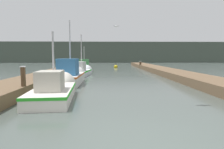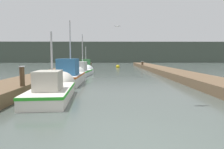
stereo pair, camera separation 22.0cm
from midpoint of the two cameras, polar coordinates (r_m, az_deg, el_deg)
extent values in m
plane|color=#47514C|center=(4.40, 6.80, -19.23)|extent=(200.00, 200.00, 0.00)
cube|color=brown|center=(20.57, -14.81, 0.78)|extent=(2.27, 40.00, 0.52)
cube|color=brown|center=(20.87, 14.92, 0.84)|extent=(2.27, 40.00, 0.52)
cube|color=#424C42|center=(63.05, -1.01, 6.26)|extent=(120.00, 16.00, 5.74)
cube|color=silver|center=(8.65, -17.22, -5.42)|extent=(1.83, 3.83, 0.50)
cube|color=green|center=(8.62, -17.25, -4.18)|extent=(1.86, 3.86, 0.10)
cone|color=silver|center=(10.92, -14.88, -3.16)|extent=(1.53, 1.07, 1.46)
cube|color=#B2AD9E|center=(8.11, -17.96, -1.67)|extent=(1.03, 1.33, 0.75)
cylinder|color=#B2B2B7|center=(8.78, -17.12, 4.07)|extent=(0.08, 0.08, 2.34)
cube|color=silver|center=(13.32, -12.44, -1.29)|extent=(1.47, 3.86, 0.64)
cube|color=#C0561A|center=(13.29, -12.46, -0.16)|extent=(1.50, 3.89, 0.10)
cone|color=silver|center=(15.62, -10.80, -0.30)|extent=(1.39, 0.84, 1.39)
cube|color=#2D6699|center=(12.78, -12.92, 2.15)|extent=(1.16, 1.54, 1.01)
cylinder|color=#B2B2B7|center=(13.53, -12.38, 7.59)|extent=(0.08, 0.08, 3.49)
cube|color=silver|center=(18.87, -9.19, 0.45)|extent=(1.67, 3.89, 0.49)
cube|color=#15B811|center=(18.86, -9.20, 1.02)|extent=(1.70, 3.93, 0.10)
cone|color=silver|center=(21.10, -7.85, 0.98)|extent=(1.35, 0.89, 1.28)
cube|color=silver|center=(18.36, -9.54, 2.36)|extent=(1.01, 1.42, 0.81)
cylinder|color=#B2B2B7|center=(19.08, -9.09, 6.27)|extent=(0.08, 0.08, 3.34)
cube|color=silver|center=(23.81, -8.19, 1.43)|extent=(1.77, 4.22, 0.46)
cube|color=olive|center=(23.80, -8.19, 1.84)|extent=(1.81, 4.25, 0.10)
cone|color=silver|center=(26.23, -8.12, 1.78)|extent=(1.36, 0.88, 1.29)
cube|color=#387A42|center=(23.26, -8.23, 3.12)|extent=(1.20, 1.29, 0.99)
cylinder|color=#B2B2B7|center=(24.06, -8.23, 4.97)|extent=(0.08, 0.08, 2.48)
cylinder|color=#473523|center=(9.42, -24.60, -2.17)|extent=(0.20, 0.20, 1.35)
cylinder|color=silver|center=(9.36, -24.76, 2.06)|extent=(0.23, 0.23, 0.04)
cylinder|color=#473523|center=(29.88, 7.90, 2.72)|extent=(0.29, 0.29, 0.99)
cylinder|color=silver|center=(29.86, 7.91, 3.71)|extent=(0.34, 0.34, 0.04)
sphere|color=gold|center=(30.97, 0.89, 2.23)|extent=(0.58, 0.58, 0.58)
cylinder|color=black|center=(30.94, 0.90, 3.23)|extent=(0.06, 0.06, 0.50)
ellipsoid|color=white|center=(18.95, 0.83, 13.58)|extent=(0.14, 0.28, 0.12)
cube|color=gray|center=(18.96, 1.26, 13.64)|extent=(0.27, 0.12, 0.07)
cube|color=gray|center=(18.95, 0.40, 13.64)|extent=(0.27, 0.12, 0.07)
camera|label=1|loc=(0.11, -90.49, -0.05)|focal=32.00mm
camera|label=2|loc=(0.11, 89.51, 0.05)|focal=32.00mm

